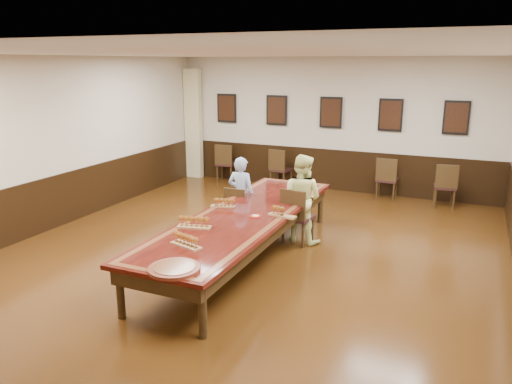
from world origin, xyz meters
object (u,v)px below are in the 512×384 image
at_px(person_woman, 301,199).
at_px(conference_table, 243,223).
at_px(spare_chair_b, 281,168).
at_px(chair_man, 239,210).
at_px(spare_chair_c, 387,178).
at_px(chair_woman, 298,216).
at_px(spare_chair_a, 226,163).
at_px(spare_chair_d, 445,185).
at_px(carved_platter, 174,269).
at_px(person_man, 241,195).

bearing_deg(person_woman, conference_table, 72.23).
bearing_deg(conference_table, spare_chair_b, 103.95).
relative_size(chair_man, spare_chair_c, 0.90).
bearing_deg(chair_woman, spare_chair_a, -40.39).
xyz_separation_m(spare_chair_d, person_woman, (-2.17, -3.29, 0.29)).
bearing_deg(chair_man, carved_platter, 104.31).
relative_size(chair_woman, spare_chair_b, 1.01).
distance_m(spare_chair_b, person_woman, 3.91).
bearing_deg(conference_table, chair_woman, 62.95).
bearing_deg(spare_chair_c, person_man, 58.13).
relative_size(spare_chair_c, spare_chair_d, 1.01).
height_order(person_man, person_woman, person_woman).
height_order(spare_chair_d, person_woman, person_woman).
bearing_deg(chair_man, person_woman, -177.06).
bearing_deg(conference_table, carved_platter, -85.18).
bearing_deg(carved_platter, person_woman, 83.88).
bearing_deg(spare_chair_b, person_woman, 124.92).
height_order(spare_chair_a, carved_platter, spare_chair_a).
distance_m(spare_chair_a, spare_chair_c, 4.20).
relative_size(chair_man, person_man, 0.63).
xyz_separation_m(chair_man, chair_woman, (1.17, -0.06, 0.05)).
distance_m(spare_chair_a, carved_platter, 7.58).
bearing_deg(chair_woman, spare_chair_d, -114.98).
bearing_deg(person_man, person_woman, 178.37).
bearing_deg(spare_chair_a, conference_table, 112.08).
height_order(person_man, carved_platter, person_man).
height_order(spare_chair_d, carved_platter, spare_chair_d).
distance_m(spare_chair_a, conference_table, 5.45).
height_order(spare_chair_c, person_woman, person_woman).
bearing_deg(carved_platter, spare_chair_c, 79.45).
bearing_deg(spare_chair_c, carved_platter, 79.35).
relative_size(chair_man, carved_platter, 1.21).
xyz_separation_m(spare_chair_a, spare_chair_c, (4.20, -0.11, -0.01)).
xyz_separation_m(spare_chair_b, spare_chair_d, (3.89, -0.21, -0.00)).
distance_m(spare_chair_a, spare_chair_d, 5.46).
xyz_separation_m(spare_chair_b, conference_table, (1.16, -4.68, 0.12)).
height_order(spare_chair_a, conference_table, spare_chair_a).
distance_m(person_man, conference_table, 1.38).
xyz_separation_m(chair_woman, person_man, (-1.17, 0.16, 0.21)).
distance_m(chair_woman, spare_chair_b, 3.99).
relative_size(spare_chair_c, conference_table, 0.20).
bearing_deg(spare_chair_c, chair_woman, 75.23).
relative_size(spare_chair_d, person_man, 0.69).
height_order(person_woman, carved_platter, person_woman).
height_order(chair_man, spare_chair_c, spare_chair_c).
xyz_separation_m(chair_man, spare_chair_b, (-0.54, 3.54, 0.05)).
relative_size(chair_man, person_woman, 0.57).
relative_size(chair_woman, spare_chair_c, 1.01).
distance_m(spare_chair_c, person_woman, 3.56).
xyz_separation_m(spare_chair_a, spare_chair_d, (5.45, -0.25, -0.01)).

